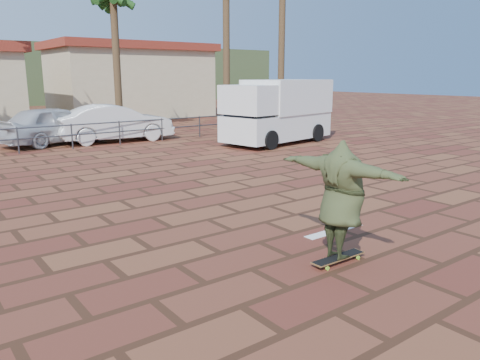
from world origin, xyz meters
The scene contains 11 objects.
ground centered at (0.00, 0.00, 0.00)m, with size 120.00×120.00×0.00m, color brown.
paint_stripe centered at (0.70, -1.20, 0.00)m, with size 1.40×0.22×0.01m, color white.
guardrail centered at (0.00, 12.00, 0.68)m, with size 24.06×0.06×1.00m.
palm_center centered at (3.50, 15.50, 6.36)m, with size 2.40×2.40×7.75m.
building_east centered at (8.00, 24.00, 2.54)m, with size 10.60×6.60×5.00m.
longboard centered at (-0.42, -2.29, 0.08)m, with size 1.02×0.24×0.10m.
skateboarder centered at (-0.42, -2.29, 1.02)m, with size 2.27×0.62×1.85m, color #3C4525.
campervan centered at (7.74, 8.39, 1.42)m, with size 5.50×3.06×2.69m.
car_silver centered at (-0.12, 13.87, 0.81)m, with size 1.92×4.78×1.63m, color #B9BCC1.
car_white centered at (2.24, 13.00, 0.82)m, with size 1.73×4.95×1.63m, color silver.
street_sign centered at (10.86, 10.00, 1.56)m, with size 0.43×0.22×2.22m.
Camera 1 is at (-5.80, -6.86, 2.88)m, focal length 35.00 mm.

